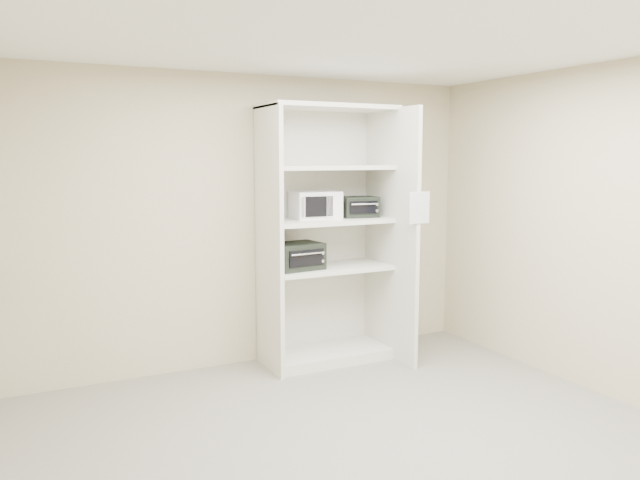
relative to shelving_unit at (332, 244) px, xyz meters
name	(u,v)px	position (x,y,z in m)	size (l,w,h in m)	color
floor	(360,444)	(-0.67, -1.70, -1.13)	(4.50, 4.00, 0.01)	slate
ceiling	(363,36)	(-0.67, -1.70, 1.57)	(4.50, 4.00, 0.01)	white
wall_back	(254,221)	(-0.67, 0.30, 0.22)	(4.50, 0.02, 2.70)	tan
wall_front	(634,319)	(-0.67, -3.70, 0.22)	(4.50, 0.02, 2.70)	tan
wall_right	(601,231)	(1.58, -1.70, 0.22)	(0.02, 4.00, 2.70)	tan
shelving_unit	(332,244)	(0.00, 0.00, 0.00)	(1.24, 0.92, 2.42)	silver
microwave	(315,205)	(-0.14, 0.06, 0.37)	(0.43, 0.33, 0.26)	white
toaster_oven_upper	(358,207)	(0.30, 0.02, 0.34)	(0.34, 0.26, 0.20)	black
toaster_oven_lower	(297,256)	(-0.38, -0.03, -0.09)	(0.44, 0.33, 0.24)	black
paper_sign	(420,208)	(0.56, -0.63, 0.37)	(0.22, 0.01, 0.28)	white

